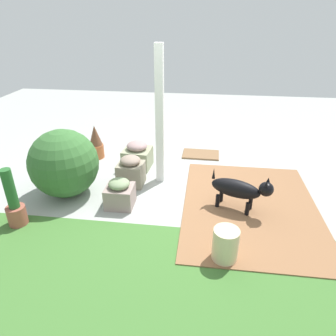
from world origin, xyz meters
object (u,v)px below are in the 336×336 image
object	(u,v)px
round_shrub	(64,163)
ceramic_urn	(225,245)
terracotta_pot_tall	(14,205)
terracotta_pot_spiky	(96,143)
stone_planter_near	(131,171)
doormat	(201,154)
dog	(240,189)
stone_planter_mid	(120,194)
porch_pillar	(160,118)
stone_planter_nearest	(137,155)

from	to	relation	value
round_shrub	ceramic_urn	xyz separation A→B (m)	(-2.23, 1.08, -0.29)
round_shrub	terracotta_pot_tall	xyz separation A→B (m)	(0.32, 0.78, -0.21)
terracotta_pot_spiky	ceramic_urn	xyz separation A→B (m)	(-2.22, 2.33, -0.10)
stone_planter_near	doormat	world-z (taller)	stone_planter_near
stone_planter_near	dog	bearing A→B (deg)	162.66
terracotta_pot_spiky	dog	size ratio (longest dim) A/B	0.77
dog	terracotta_pot_tall	bearing A→B (deg)	13.51
stone_planter_mid	round_shrub	bearing A→B (deg)	-14.35
stone_planter_mid	terracotta_pot_spiky	bearing A→B (deg)	-60.24
round_shrub	terracotta_pot_spiky	world-z (taller)	round_shrub
terracotta_pot_tall	dog	size ratio (longest dim) A/B	0.96
porch_pillar	doormat	bearing A→B (deg)	-120.49
dog	terracotta_pot_spiky	bearing A→B (deg)	-29.42
stone_planter_mid	terracotta_pot_tall	size ratio (longest dim) A/B	0.53
terracotta_pot_spiky	ceramic_urn	distance (m)	3.22
stone_planter_nearest	ceramic_urn	size ratio (longest dim) A/B	1.26
round_shrub	doormat	size ratio (longest dim) A/B	1.45
terracotta_pot_tall	doormat	size ratio (longest dim) A/B	1.15
stone_planter_mid	terracotta_pot_spiky	xyz separation A→B (m)	(0.84, -1.47, 0.10)
terracotta_pot_tall	dog	distance (m)	2.84
dog	stone_planter_near	bearing A→B (deg)	-17.34
stone_planter_nearest	doormat	distance (m)	1.25
stone_planter_nearest	terracotta_pot_spiky	size ratio (longest dim) A/B	0.79
stone_planter_near	terracotta_pot_tall	distance (m)	1.65
stone_planter_mid	terracotta_pot_tall	bearing A→B (deg)	25.81
stone_planter_nearest	stone_planter_near	world-z (taller)	stone_planter_near
stone_planter_near	round_shrub	world-z (taller)	round_shrub
terracotta_pot_spiky	stone_planter_near	bearing A→B (deg)	134.19
round_shrub	porch_pillar	bearing A→B (deg)	-156.09
stone_planter_nearest	round_shrub	xyz separation A→B (m)	(0.83, 0.97, 0.27)
stone_planter_mid	ceramic_urn	world-z (taller)	stone_planter_mid
porch_pillar	stone_planter_near	world-z (taller)	porch_pillar
porch_pillar	doormat	world-z (taller)	porch_pillar
round_shrub	ceramic_urn	bearing A→B (deg)	154.22
terracotta_pot_tall	ceramic_urn	distance (m)	2.56
dog	doormat	size ratio (longest dim) A/B	1.20
porch_pillar	round_shrub	distance (m)	1.50
porch_pillar	doormat	xyz separation A→B (m)	(-0.60, -1.03, -1.00)
terracotta_pot_spiky	doormat	distance (m)	1.93
stone_planter_near	ceramic_urn	distance (m)	1.99
stone_planter_nearest	stone_planter_near	size ratio (longest dim) A/B	1.02
porch_pillar	ceramic_urn	size ratio (longest dim) A/B	5.28
terracotta_pot_tall	ceramic_urn	world-z (taller)	terracotta_pot_tall
porch_pillar	terracotta_pot_tall	bearing A→B (deg)	40.08
dog	porch_pillar	bearing A→B (deg)	-30.74
doormat	stone_planter_mid	bearing A→B (deg)	60.10
round_shrub	doormat	bearing A→B (deg)	-139.79
stone_planter_near	porch_pillar	bearing A→B (deg)	-155.44
terracotta_pot_tall	ceramic_urn	size ratio (longest dim) A/B	1.99
porch_pillar	stone_planter_near	bearing A→B (deg)	24.56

